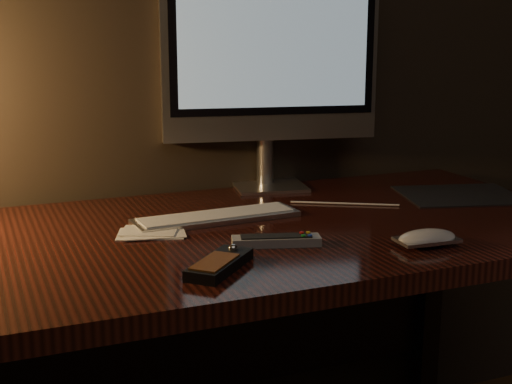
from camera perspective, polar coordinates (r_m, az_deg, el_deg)
name	(u,v)px	position (r m, az deg, el deg)	size (l,w,h in m)	color
desk	(220,277)	(1.59, -2.93, -6.82)	(1.60, 0.75, 0.75)	#37120C
monitor	(271,55)	(1.82, 1.21, 10.94)	(0.55, 0.19, 0.58)	silver
keyboard	(216,217)	(1.56, -3.19, -1.99)	(0.37, 0.10, 0.01)	silver
mousepad	(460,195)	(1.85, 16.00, -0.23)	(0.29, 0.23, 0.00)	black
mouse	(427,240)	(1.40, 13.51, -3.79)	(0.12, 0.06, 0.02)	white
media_remote	(220,264)	(1.24, -2.93, -5.75)	(0.16, 0.16, 0.03)	black
tv_remote	(276,240)	(1.37, 1.63, -3.89)	(0.18, 0.09, 0.02)	gray
papers	(151,233)	(1.46, -8.39, -3.24)	(0.13, 0.09, 0.01)	white
cable	(296,211)	(1.62, 3.18, -1.54)	(0.00, 0.00, 0.53)	white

